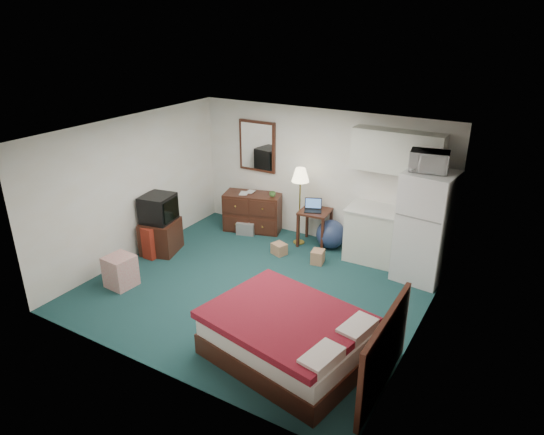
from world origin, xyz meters
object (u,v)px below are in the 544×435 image
Objects in this scene: dresser at (253,212)px; kitchen_counter at (372,235)px; bed at (289,337)px; tv_stand at (161,236)px; fridge at (425,227)px; floor_lamp at (300,207)px; desk at (315,227)px; suitcase at (153,241)px.

kitchen_counter is (2.50, -0.01, 0.08)m from dresser.
bed is 2.93× the size of tv_stand.
dresser is 0.59× the size of bed.
fridge is (0.92, -0.23, 0.44)m from kitchen_counter.
floor_lamp is at bearing -177.51° from fridge.
fridge reaches higher than kitchen_counter.
desk is 0.73× the size of kitchen_counter.
kitchen_counter reaches higher than desk.
floor_lamp reaches higher than kitchen_counter.
floor_lamp reaches higher than tv_stand.
dresser is at bearing 44.73° from tv_stand.
floor_lamp reaches higher than desk.
dresser is 3.46m from fridge.
fridge is at bearing -3.86° from floor_lamp.
fridge is at bearing 22.17° from suitcase.
dresser is 2.50m from kitchen_counter.
fridge is (2.05, -0.25, 0.57)m from desk.
bed is at bearing -67.37° from dresser.
tv_stand is 0.22m from suitcase.
tv_stand is at bearing -135.12° from dresser.
dresser is at bearing 174.53° from desk.
suitcase is at bearing -131.77° from dresser.
desk is 1.06× the size of tv_stand.
bed is (1.44, -3.04, -0.44)m from floor_lamp.
floor_lamp is 0.49m from desk.
floor_lamp reaches higher than bed.
desk is 0.36× the size of bed.
suitcase is at bearing -152.65° from fridge.
floor_lamp is 1.43m from kitchen_counter.
suitcase is at bearing -145.80° from desk.
kitchen_counter reaches higher than tv_stand.
bed reaches higher than suitcase.
tv_stand is (-2.01, -1.59, -0.44)m from floor_lamp.
tv_stand reaches higher than suitcase.
fridge is 3.13× the size of suitcase.
dresser reaches higher than desk.
desk is at bearing 41.24° from suitcase.
floor_lamp is 0.78× the size of bed.
floor_lamp is 1.59× the size of kitchen_counter.
fridge is at bearing -12.84° from desk.
dresser is 4.02m from bed.
kitchen_counter reaches higher than suitcase.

